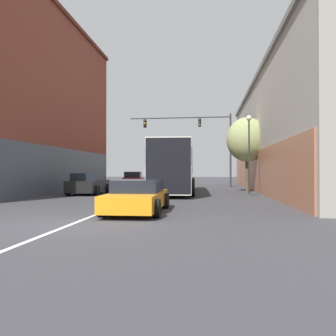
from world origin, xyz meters
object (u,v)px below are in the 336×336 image
Objects in this scene: parked_car_left_mid at (89,184)px; traffic_signal_gantry at (200,134)px; hatchback_foreground at (138,196)px; street_tree_near at (247,140)px; parked_car_left_near at (133,179)px; bus at (174,166)px; street_lamp at (249,147)px.

parked_car_left_mid is 0.41× the size of traffic_signal_gantry.
street_tree_near reaches higher than hatchback_foreground.
parked_car_left_near is 0.45× the size of traffic_signal_gantry.
bus reaches higher than parked_car_left_near.
traffic_signal_gantry is (1.61, 9.03, 3.31)m from bus.
street_lamp reaches higher than hatchback_foreground.
parked_car_left_near is at bearing 137.92° from street_tree_near.
bus is 9.75m from traffic_signal_gantry.
parked_car_left_mid is at bearing 178.29° from street_lamp.
traffic_signal_gantry reaches higher than parked_car_left_near.
traffic_signal_gantry is 12.12m from street_lamp.
street_lamp is (3.27, -11.46, -2.21)m from traffic_signal_gantry.
bus is 6.04m from parked_car_left_mid.
parked_car_left_near is at bearing 12.48° from hatchback_foreground.
parked_car_left_mid is at bearing 108.62° from bus.
bus is at bearing -100.10° from traffic_signal_gantry.
traffic_signal_gantry reaches higher than bus.
traffic_signal_gantry is at bearing -12.45° from bus.
hatchback_foreground is at bearing -95.34° from traffic_signal_gantry.
street_tree_near is at bearing -73.38° from parked_car_left_mid.
street_tree_near is at bearing -138.51° from parked_car_left_near.
parked_car_left_near is at bearing 127.51° from street_lamp.
street_lamp reaches higher than parked_car_left_near.
street_lamp is at bearing -93.47° from parked_car_left_mid.
traffic_signal_gantry is at bearing 115.33° from street_tree_near.
street_lamp is (10.40, -0.31, 2.33)m from parked_car_left_mid.
street_lamp is (4.88, -2.42, 1.10)m from bus.
traffic_signal_gantry reaches higher than street_lamp.
street_lamp is (5.15, 8.66, 2.42)m from hatchback_foreground.
street_tree_near is (3.59, -7.59, -1.36)m from traffic_signal_gantry.
street_lamp is at bearing -94.70° from street_tree_near.
bus is at bearing -160.03° from parked_car_left_near.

